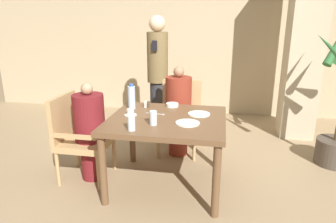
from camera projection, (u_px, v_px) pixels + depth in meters
ground_plane at (167, 184)px, 3.16m from camera, size 16.00×16.00×0.00m
wall_back at (195, 36)px, 5.30m from camera, size 8.00×0.06×2.80m
pillar_stone at (305, 43)px, 4.16m from camera, size 0.46×0.46×2.70m
dining_table at (167, 127)px, 2.97m from camera, size 1.14×1.03×0.74m
chair_left_side at (78, 134)px, 3.18m from camera, size 0.51×0.51×0.91m
diner_in_left_chair at (90, 131)px, 3.15m from camera, size 0.32×0.32×1.06m
chair_far_side at (180, 114)px, 3.88m from camera, size 0.51×0.51×0.91m
diner_in_far_chair at (178, 111)px, 3.72m from camera, size 0.32×0.32×1.13m
standing_host at (158, 74)px, 4.27m from camera, size 0.29×0.33×1.73m
plate_main_left at (188, 123)px, 2.78m from camera, size 0.23×0.23×0.01m
plate_main_right at (199, 114)px, 3.05m from camera, size 0.23×0.23×0.01m
teacup_with_saucer at (130, 113)px, 3.02m from camera, size 0.13×0.13×0.07m
bowl_small at (172, 105)px, 3.33m from camera, size 0.14×0.14×0.04m
water_bottle at (132, 97)px, 3.23m from camera, size 0.08×0.08×0.27m
glass_tall_near at (131, 123)px, 2.59m from camera, size 0.07×0.07×0.13m
glass_tall_mid at (153, 118)px, 2.73m from camera, size 0.07×0.07×0.13m
salt_shaker at (145, 104)px, 3.29m from camera, size 0.03×0.03×0.08m
pepper_shaker at (149, 105)px, 3.28m from camera, size 0.03×0.03×0.07m
fork_beside_plate at (157, 114)px, 3.07m from camera, size 0.20×0.04×0.00m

